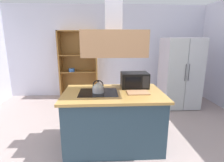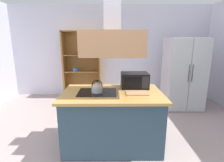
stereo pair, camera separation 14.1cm
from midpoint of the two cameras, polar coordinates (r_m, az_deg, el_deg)
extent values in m
plane|color=#A08E89|center=(2.93, 0.70, -22.33)|extent=(7.80, 7.80, 0.00)
cube|color=silver|center=(5.39, 0.13, 9.63)|extent=(6.00, 0.12, 2.70)
cube|color=#2A4251|center=(2.92, 1.46, -12.57)|extent=(1.50, 0.92, 0.86)
cube|color=#B48944|center=(2.76, 1.52, -4.14)|extent=(1.58, 1.00, 0.04)
cube|color=black|center=(2.75, -3.42, -3.72)|extent=(0.60, 0.48, 0.00)
cube|color=tan|center=(2.63, 1.63, 12.25)|extent=(0.90, 0.70, 0.36)
cube|color=#BAB4BD|center=(4.74, 23.14, 2.25)|extent=(0.90, 0.72, 1.76)
cube|color=#B9BEBB|center=(4.32, 22.33, 1.31)|extent=(0.44, 0.03, 1.72)
cube|color=#BABFC1|center=(4.51, 27.62, 1.26)|extent=(0.44, 0.03, 1.72)
cylinder|color=#4C4C51|center=(4.35, 24.84, 2.33)|extent=(0.02, 0.02, 0.40)
cylinder|color=#4C4C51|center=(4.38, 25.79, 2.32)|extent=(0.02, 0.02, 0.40)
cube|color=olive|center=(5.33, -14.65, 5.14)|extent=(0.04, 0.40, 1.96)
cube|color=olive|center=(5.17, -3.19, 5.31)|extent=(0.04, 0.40, 1.96)
cube|color=olive|center=(5.18, -9.41, 15.87)|extent=(1.10, 0.40, 0.03)
cube|color=olive|center=(5.44, -8.64, -4.59)|extent=(1.10, 0.40, 0.08)
cube|color=olive|center=(5.41, -8.71, 5.54)|extent=(1.10, 0.02, 1.96)
cube|color=olive|center=(5.26, -8.93, 3.14)|extent=(1.02, 0.36, 0.02)
cube|color=olive|center=(5.19, -9.13, 8.46)|extent=(1.02, 0.36, 0.02)
cylinder|color=#3761A5|center=(5.23, -11.16, 3.42)|extent=(0.18, 0.18, 0.05)
cylinder|color=#3A67A6|center=(5.23, -11.18, 3.90)|extent=(0.17, 0.17, 0.05)
cylinder|color=silver|center=(5.13, -7.75, 9.25)|extent=(0.01, 0.01, 0.12)
cone|color=silver|center=(5.12, -7.79, 10.37)|extent=(0.07, 0.07, 0.08)
cylinder|color=silver|center=(5.11, -5.78, 9.29)|extent=(0.01, 0.01, 0.12)
cone|color=silver|center=(5.10, -5.80, 10.41)|extent=(0.07, 0.07, 0.08)
cylinder|color=#AEB1B6|center=(2.74, -3.43, -2.70)|extent=(0.18, 0.18, 0.10)
cone|color=#B1BDB7|center=(2.72, -3.46, -1.06)|extent=(0.17, 0.17, 0.06)
sphere|color=black|center=(2.70, -3.47, -0.11)|extent=(0.03, 0.03, 0.03)
torus|color=black|center=(2.72, -3.45, -1.34)|extent=(0.17, 0.02, 0.17)
cube|color=tan|center=(2.73, 9.64, -3.88)|extent=(0.34, 0.24, 0.02)
cube|color=black|center=(3.03, 8.71, 0.26)|extent=(0.46, 0.34, 0.26)
cube|color=black|center=(2.85, 8.15, -0.54)|extent=(0.26, 0.01, 0.17)
cube|color=#262628|center=(2.89, 12.31, -0.53)|extent=(0.11, 0.01, 0.20)
camera|label=1|loc=(0.07, -88.68, 0.32)|focal=27.84mm
camera|label=2|loc=(0.07, 91.32, -0.32)|focal=27.84mm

